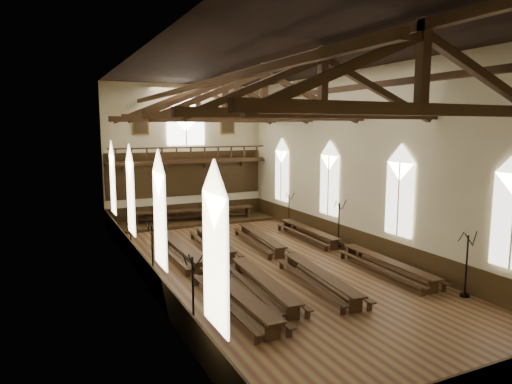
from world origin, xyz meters
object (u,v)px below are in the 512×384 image
(refectory_row_a, at_px, (204,268))
(candelabrum_right_far, at_px, (289,217))
(refectory_row_d, at_px, (343,245))
(refectory_row_b, at_px, (235,258))
(candelabrum_right_mid, at_px, (339,233))
(candelabrum_left_near, at_px, (193,310))
(high_table, at_px, (194,211))
(refectory_row_c, at_px, (287,254))
(dais, at_px, (194,221))
(candelabrum_right_near, at_px, (466,277))
(candelabrum_left_mid, at_px, (153,263))
(candelabrum_left_far, at_px, (131,238))

(refectory_row_a, relative_size, candelabrum_right_far, 5.80)
(refectory_row_d, bearing_deg, candelabrum_right_far, 84.51)
(refectory_row_b, relative_size, candelabrum_right_mid, 5.05)
(candelabrum_left_near, height_order, candelabrum_right_mid, candelabrum_left_near)
(refectory_row_a, xyz_separation_m, refectory_row_d, (8.25, 0.73, -0.02))
(refectory_row_b, bearing_deg, high_table, 82.39)
(refectory_row_d, xyz_separation_m, candelabrum_right_mid, (0.69, 1.40, 0.34))
(refectory_row_c, height_order, candelabrum_left_near, candelabrum_left_near)
(refectory_row_d, bearing_deg, dais, 112.97)
(candelabrum_right_far, bearing_deg, candelabrum_right_near, -90.00)
(refectory_row_a, bearing_deg, refectory_row_b, 25.52)
(candelabrum_left_mid, bearing_deg, refectory_row_b, 1.44)
(refectory_row_a, distance_m, refectory_row_d, 8.28)
(refectory_row_b, xyz_separation_m, refectory_row_c, (2.69, -0.36, 0.01))
(candelabrum_left_near, bearing_deg, refectory_row_c, 40.15)
(refectory_row_c, xyz_separation_m, high_table, (-1.19, 11.57, 0.39))
(refectory_row_b, bearing_deg, dais, 82.39)
(high_table, distance_m, candelabrum_right_mid, 11.43)
(candelabrum_right_mid, bearing_deg, refectory_row_b, -170.26)
(candelabrum_left_near, bearing_deg, candelabrum_left_mid, 90.00)
(refectory_row_b, height_order, candelabrum_right_far, candelabrum_right_far)
(high_table, relative_size, candelabrum_right_near, 3.24)
(refectory_row_a, height_order, refectory_row_c, refectory_row_a)
(refectory_row_b, distance_m, candelabrum_left_mid, 4.09)
(candelabrum_left_near, height_order, candelabrum_right_near, candelabrum_left_near)
(candelabrum_left_near, bearing_deg, candelabrum_right_near, -7.68)
(refectory_row_c, relative_size, high_table, 1.58)
(candelabrum_right_far, bearing_deg, candelabrum_left_mid, -147.23)
(high_table, relative_size, candelabrum_left_far, 3.48)
(refectory_row_d, distance_m, candelabrum_right_near, 7.41)
(candelabrum_right_near, xyz_separation_m, candelabrum_right_far, (0.00, 14.60, -0.09))
(refectory_row_b, relative_size, dais, 1.22)
(candelabrum_left_far, bearing_deg, refectory_row_c, -39.96)
(refectory_row_a, distance_m, candelabrum_right_near, 11.15)
(high_table, distance_m, candelabrum_right_near, 19.57)
(refectory_row_d, relative_size, candelabrum_right_near, 5.06)
(candelabrum_left_mid, xyz_separation_m, candelabrum_left_far, (-0.00, 5.41, -0.05))
(refectory_row_c, relative_size, candelabrum_left_mid, 5.18)
(candelabrum_right_mid, relative_size, candelabrum_right_far, 1.13)
(candelabrum_left_far, bearing_deg, refectory_row_a, -70.92)
(candelabrum_left_far, xyz_separation_m, candelabrum_right_far, (11.10, 1.73, -0.03))
(refectory_row_b, distance_m, candelabrum_right_far, 9.95)
(candelabrum_left_near, distance_m, candelabrum_left_mid, 5.96)
(refectory_row_d, height_order, candelabrum_left_near, candelabrum_left_near)
(refectory_row_a, relative_size, candelabrum_left_near, 4.96)
(refectory_row_c, bearing_deg, candelabrum_right_mid, 19.84)
(dais, xyz_separation_m, high_table, (-0.00, -0.00, 0.80))
(candelabrum_right_near, distance_m, candelabrum_right_mid, 8.77)
(candelabrum_left_near, bearing_deg, refectory_row_a, 67.29)
(refectory_row_c, bearing_deg, candelabrum_left_mid, 177.84)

